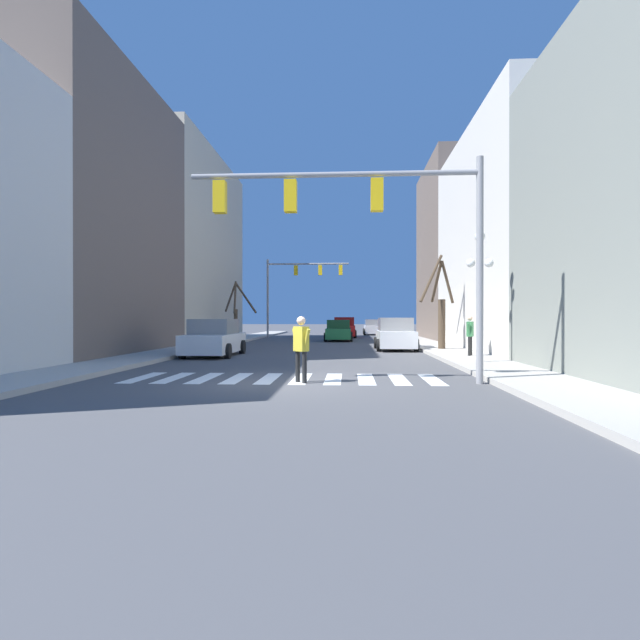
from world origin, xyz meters
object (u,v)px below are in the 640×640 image
object	(u,v)px
traffic_signal_far	(297,279)
street_tree_left_near	(440,310)
car_driving_away_lane	(395,335)
car_parked_left_near	(344,328)
street_lamp_right_corner	(480,270)
car_parked_right_mid	(373,328)
car_parked_right_near	(214,339)
car_parked_right_far	(339,331)
pedestrian_near_right_corner	(470,332)
street_tree_right_far	(237,312)
pedestrian_waiting_at_curb	(301,343)
traffic_signal_near	(367,215)

from	to	relation	value
traffic_signal_far	street_tree_left_near	distance (m)	19.33
traffic_signal_far	car_driving_away_lane	world-z (taller)	traffic_signal_far
traffic_signal_far	car_parked_left_near	distance (m)	5.86
street_lamp_right_corner	car_parked_right_mid	bearing A→B (deg)	93.80
car_parked_right_near	car_parked_left_near	distance (m)	22.08
traffic_signal_far	street_lamp_right_corner	world-z (taller)	traffic_signal_far
car_parked_right_far	street_tree_left_near	world-z (taller)	street_tree_left_near
street_lamp_right_corner	car_parked_left_near	size ratio (longest dim) A/B	0.99
traffic_signal_far	car_parked_right_mid	size ratio (longest dim) A/B	1.63
car_parked_right_near	street_tree_left_near	xyz separation A→B (m)	(10.58, 3.53, 1.33)
street_lamp_right_corner	car_parked_right_near	distance (m)	11.62
street_lamp_right_corner	car_parked_right_near	size ratio (longest dim) A/B	1.00
street_tree_left_near	pedestrian_near_right_corner	bearing A→B (deg)	-85.65
street_lamp_right_corner	street_tree_right_far	size ratio (longest dim) A/B	1.12
traffic_signal_far	car_parked_right_near	size ratio (longest dim) A/B	1.52
pedestrian_waiting_at_curb	street_tree_right_far	distance (m)	22.23
pedestrian_waiting_at_curb	pedestrian_near_right_corner	bearing A→B (deg)	-80.38
car_parked_left_near	street_tree_left_near	xyz separation A→B (m)	(4.99, -17.83, 1.28)
car_parked_right_near	pedestrian_waiting_at_curb	world-z (taller)	pedestrian_waiting_at_curb
car_parked_right_mid	street_tree_left_near	world-z (taller)	street_tree_left_near
car_parked_right_near	street_tree_left_near	world-z (taller)	street_tree_left_near
traffic_signal_far	street_tree_right_far	distance (m)	9.19
traffic_signal_far	pedestrian_waiting_at_curb	distance (m)	29.71
pedestrian_near_right_corner	pedestrian_waiting_at_curb	bearing A→B (deg)	-13.06
pedestrian_near_right_corner	street_tree_left_near	world-z (taller)	street_tree_left_near
traffic_signal_near	street_lamp_right_corner	distance (m)	6.45
traffic_signal_near	car_parked_right_far	size ratio (longest dim) A/B	1.67
pedestrian_waiting_at_curb	traffic_signal_far	bearing A→B (deg)	-35.62
street_tree_right_far	street_tree_left_near	xyz separation A→B (m)	(12.36, -8.82, -0.01)
street_lamp_right_corner	car_parked_right_mid	distance (m)	32.38
car_driving_away_lane	pedestrian_waiting_at_curb	xyz separation A→B (m)	(-3.69, -13.47, 0.23)
traffic_signal_near	pedestrian_near_right_corner	bearing A→B (deg)	59.74
car_driving_away_lane	pedestrian_waiting_at_curb	bearing A→B (deg)	164.68
car_driving_away_lane	car_parked_right_near	distance (m)	9.59
traffic_signal_near	car_parked_left_near	world-z (taller)	traffic_signal_near
street_lamp_right_corner	pedestrian_waiting_at_curb	bearing A→B (deg)	-140.15
car_parked_left_near	street_tree_right_far	bearing A→B (deg)	140.69
traffic_signal_near	street_tree_right_far	world-z (taller)	traffic_signal_near
car_parked_right_mid	street_tree_right_far	world-z (taller)	street_tree_right_far
pedestrian_near_right_corner	street_lamp_right_corner	bearing A→B (deg)	18.65
car_driving_away_lane	street_tree_left_near	distance (m)	2.74
car_parked_right_mid	street_tree_left_near	bearing A→B (deg)	-175.05
car_parked_right_far	pedestrian_waiting_at_curb	distance (m)	23.81
car_parked_left_near	street_tree_left_near	distance (m)	18.56
street_lamp_right_corner	street_tree_right_far	xyz separation A→B (m)	(-12.37, 16.33, -1.29)
car_parked_right_mid	car_parked_left_near	distance (m)	7.42
street_lamp_right_corner	pedestrian_waiting_at_curb	xyz separation A→B (m)	(-5.86, -4.89, -2.36)
car_parked_right_near	car_parked_right_mid	xyz separation A→B (m)	(8.45, 28.21, -0.04)
street_tree_left_near	car_parked_right_far	bearing A→B (deg)	115.18
street_tree_right_far	street_lamp_right_corner	bearing A→B (deg)	-52.87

